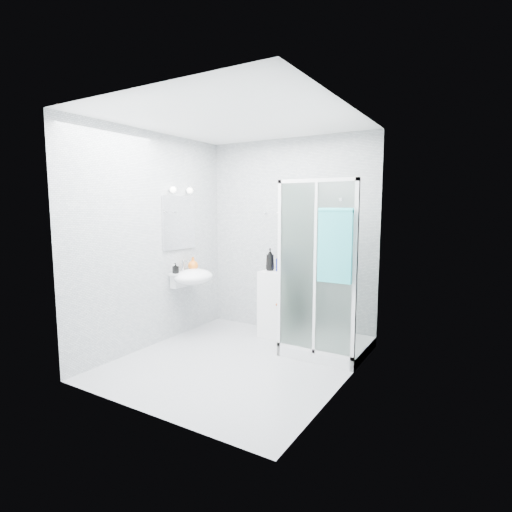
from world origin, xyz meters
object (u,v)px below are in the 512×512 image
Objects in this scene: wall_basin at (192,277)px; hand_towel at (335,244)px; soap_dispenser_orange at (193,264)px; soap_dispenser_black at (176,268)px; storage_cabinet at (276,304)px; shampoo_bottle_a at (270,259)px; shampoo_bottle_b at (281,261)px; shower_enclosure at (320,315)px.

wall_basin is 2.04m from hand_towel.
soap_dispenser_orange reaches higher than soap_dispenser_black.
storage_cabinet is 2.97× the size of shampoo_bottle_a.
storage_cabinet is 0.57m from shampoo_bottle_b.
hand_towel is (1.03, -0.66, 0.89)m from storage_cabinet.
wall_basin is at bearing -169.19° from shower_enclosure.
shower_enclosure is 1.72m from wall_basin.
hand_towel reaches higher than shampoo_bottle_b.
shampoo_bottle_b is 1.18m from soap_dispenser_orange.
shampoo_bottle_a is 1.17× the size of shampoo_bottle_b.
shampoo_bottle_a is at bearing -178.34° from storage_cabinet.
soap_dispenser_black is at bearing -163.98° from shower_enclosure.
soap_dispenser_orange is at bearing -154.51° from shampoo_bottle_a.
hand_towel is at bearing -5.98° from soap_dispenser_orange.
shower_enclosure is 2.61× the size of hand_towel.
shower_enclosure is 7.97× the size of shampoo_bottle_b.
soap_dispenser_orange is at bearing 174.02° from hand_towel.
hand_towel reaches higher than soap_dispenser_black.
soap_dispenser_black is (-0.95, -0.76, -0.09)m from shampoo_bottle_a.
hand_towel is 2.11m from soap_dispenser_black.
hand_towel is at bearing -30.48° from shampoo_bottle_a.
soap_dispenser_black is (-1.10, -0.80, -0.07)m from shampoo_bottle_b.
soap_dispenser_black reaches higher than storage_cabinet.
wall_basin is at bearing -145.56° from storage_cabinet.
wall_basin is 1.05m from shampoo_bottle_a.
shampoo_bottle_b is at bearing 38.55° from storage_cabinet.
hand_towel is 4.33× the size of soap_dispenser_orange.
shampoo_bottle_b is (0.06, 0.04, 0.56)m from storage_cabinet.
wall_basin is at bearing -145.79° from shampoo_bottle_a.
storage_cabinet is 1.52m from hand_towel.
storage_cabinet is at bearing -144.42° from shampoo_bottle_b.
shampoo_bottle_b is at bearing 14.62° from shampoo_bottle_a.
shampoo_bottle_a is (-1.12, 0.66, -0.31)m from hand_towel.
shampoo_bottle_b is 1.41× the size of soap_dispenser_orange.
wall_basin is at bearing 177.52° from hand_towel.
shower_enclosure reaches higher than soap_dispenser_black.
storage_cabinet is 1.14× the size of hand_towel.
shampoo_bottle_a is (0.85, 0.57, 0.22)m from wall_basin.
soap_dispenser_orange is (-0.09, 0.13, 0.15)m from wall_basin.
shower_enclosure reaches higher than shampoo_bottle_a.
wall_basin is 1.15m from storage_cabinet.
shampoo_bottle_a reaches higher than soap_dispenser_black.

